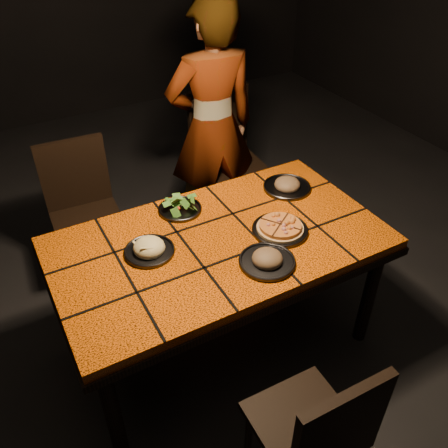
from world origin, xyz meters
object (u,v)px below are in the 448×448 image
chair_far_right (225,150)px  dining_table (220,251)px  chair_near (318,430)px  plate_pasta (149,249)px  plate_pizza (280,228)px  chair_far_left (82,203)px  diner (212,128)px

chair_far_right → dining_table: bearing=-116.8°
dining_table → chair_near: size_ratio=1.89×
chair_near → plate_pasta: bearing=-73.7°
plate_pizza → chair_far_left: bearing=124.7°
chair_near → plate_pasta: 1.05m
dining_table → chair_near: (-0.07, -0.91, -0.18)m
diner → chair_far_left: bearing=5.1°
dining_table → chair_far_left: chair_far_left is taller
diner → dining_table: bearing=70.4°
diner → plate_pizza: 1.06m
chair_far_right → diner: diner is taller
dining_table → plate_pasta: bearing=168.3°
chair_far_right → diner: 0.33m
chair_far_left → plate_pasta: (0.11, -0.90, 0.25)m
chair_far_right → diner: (-0.16, -0.11, 0.26)m
dining_table → plate_pizza: size_ratio=5.01×
diner → chair_far_right: bearing=-138.1°
diner → plate_pasta: size_ratio=6.98×
plate_pizza → plate_pasta: (-0.63, 0.16, 0.00)m
chair_far_left → plate_pasta: size_ratio=3.81×
plate_pasta → chair_far_right: bearing=46.2°
chair_far_right → plate_pasta: (-0.96, -1.00, 0.20)m
diner → plate_pizza: size_ratio=5.15×
dining_table → chair_far_right: bearing=59.7°
plate_pizza → plate_pasta: 0.65m
diner → plate_pasta: diner is taller
plate_pizza → dining_table: bearing=162.6°
chair_near → diner: size_ratio=0.51×
dining_table → chair_far_right: size_ratio=1.63×
diner → plate_pasta: bearing=54.2°
chair_near → diner: 1.97m
chair_far_right → plate_pasta: size_ratio=4.17×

